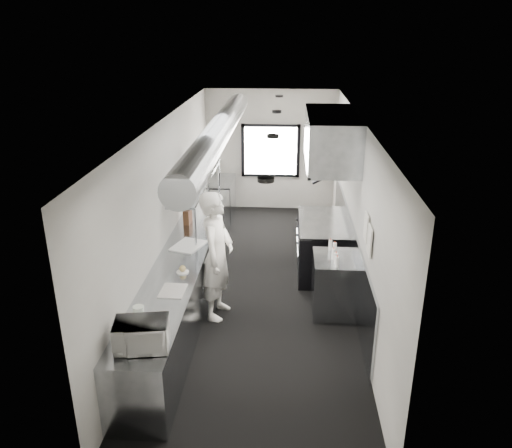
# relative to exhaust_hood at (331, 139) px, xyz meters

# --- Properties ---
(floor) EXTENTS (3.00, 8.00, 0.01)m
(floor) POSITION_rel_exhaust_hood_xyz_m (-1.10, -0.70, -2.39)
(floor) COLOR black
(floor) RESTS_ON ground
(ceiling) EXTENTS (3.00, 8.00, 0.01)m
(ceiling) POSITION_rel_exhaust_hood_xyz_m (-1.10, -0.70, 0.41)
(ceiling) COLOR silver
(ceiling) RESTS_ON wall_back
(wall_back) EXTENTS (3.00, 0.02, 2.80)m
(wall_back) POSITION_rel_exhaust_hood_xyz_m (-1.10, 3.30, -0.99)
(wall_back) COLOR #B3B2AA
(wall_back) RESTS_ON floor
(wall_front) EXTENTS (3.00, 0.02, 2.80)m
(wall_front) POSITION_rel_exhaust_hood_xyz_m (-1.10, -4.70, -0.99)
(wall_front) COLOR #B3B2AA
(wall_front) RESTS_ON floor
(wall_left) EXTENTS (0.02, 8.00, 2.80)m
(wall_left) POSITION_rel_exhaust_hood_xyz_m (-2.60, -0.70, -0.99)
(wall_left) COLOR #B3B2AA
(wall_left) RESTS_ON floor
(wall_right) EXTENTS (0.02, 8.00, 2.80)m
(wall_right) POSITION_rel_exhaust_hood_xyz_m (0.40, -0.70, -0.99)
(wall_right) COLOR #B3B2AA
(wall_right) RESTS_ON floor
(wall_cladding) EXTENTS (0.03, 5.50, 1.10)m
(wall_cladding) POSITION_rel_exhaust_hood_xyz_m (0.38, -0.40, -1.84)
(wall_cladding) COLOR gray
(wall_cladding) RESTS_ON wall_right
(hvac_duct) EXTENTS (0.40, 6.40, 0.40)m
(hvac_duct) POSITION_rel_exhaust_hood_xyz_m (-1.80, -0.30, 0.16)
(hvac_duct) COLOR gray
(hvac_duct) RESTS_ON ceiling
(service_window) EXTENTS (1.36, 0.05, 1.25)m
(service_window) POSITION_rel_exhaust_hood_xyz_m (-1.10, 3.26, -0.99)
(service_window) COLOR white
(service_window) RESTS_ON wall_back
(exhaust_hood) EXTENTS (0.81, 2.20, 0.88)m
(exhaust_hood) POSITION_rel_exhaust_hood_xyz_m (0.00, 0.00, 0.00)
(exhaust_hood) COLOR gray
(exhaust_hood) RESTS_ON ceiling
(prep_counter) EXTENTS (0.70, 6.00, 0.90)m
(prep_counter) POSITION_rel_exhaust_hood_xyz_m (-2.25, -1.20, -1.94)
(prep_counter) COLOR gray
(prep_counter) RESTS_ON floor
(pass_shelf) EXTENTS (0.45, 3.00, 0.68)m
(pass_shelf) POSITION_rel_exhaust_hood_xyz_m (-2.29, 0.30, -0.86)
(pass_shelf) COLOR gray
(pass_shelf) RESTS_ON prep_counter
(range) EXTENTS (0.88, 1.60, 0.94)m
(range) POSITION_rel_exhaust_hood_xyz_m (-0.06, 0.00, -1.92)
(range) COLOR black
(range) RESTS_ON floor
(bottle_station) EXTENTS (0.65, 0.80, 0.90)m
(bottle_station) POSITION_rel_exhaust_hood_xyz_m (0.05, -1.40, -1.94)
(bottle_station) COLOR gray
(bottle_station) RESTS_ON floor
(far_work_table) EXTENTS (0.70, 1.20, 0.90)m
(far_work_table) POSITION_rel_exhaust_hood_xyz_m (-2.25, 2.50, -1.94)
(far_work_table) COLOR gray
(far_work_table) RESTS_ON floor
(notice_sheet_a) EXTENTS (0.02, 0.28, 0.38)m
(notice_sheet_a) POSITION_rel_exhaust_hood_xyz_m (0.37, -1.90, -0.79)
(notice_sheet_a) COLOR silver
(notice_sheet_a) RESTS_ON wall_right
(notice_sheet_b) EXTENTS (0.02, 0.28, 0.38)m
(notice_sheet_b) POSITION_rel_exhaust_hood_xyz_m (0.37, -2.25, -0.84)
(notice_sheet_b) COLOR silver
(notice_sheet_b) RESTS_ON wall_right
(line_cook) EXTENTS (0.58, 0.78, 1.96)m
(line_cook) POSITION_rel_exhaust_hood_xyz_m (-1.70, -1.60, -1.41)
(line_cook) COLOR silver
(line_cook) RESTS_ON floor
(microwave) EXTENTS (0.58, 0.48, 0.32)m
(microwave) POSITION_rel_exhaust_hood_xyz_m (-2.20, -3.79, -1.33)
(microwave) COLOR silver
(microwave) RESTS_ON prep_counter
(deli_tub_a) EXTENTS (0.19, 0.19, 0.11)m
(deli_tub_a) POSITION_rel_exhaust_hood_xyz_m (-2.41, -3.46, -1.44)
(deli_tub_a) COLOR silver
(deli_tub_a) RESTS_ON prep_counter
(deli_tub_b) EXTENTS (0.15, 0.15, 0.10)m
(deli_tub_b) POSITION_rel_exhaust_hood_xyz_m (-2.43, -3.12, -1.44)
(deli_tub_b) COLOR silver
(deli_tub_b) RESTS_ON prep_counter
(newspaper) EXTENTS (0.33, 0.41, 0.01)m
(newspaper) POSITION_rel_exhaust_hood_xyz_m (-2.15, -2.55, -1.49)
(newspaper) COLOR silver
(newspaper) RESTS_ON prep_counter
(small_plate) EXTENTS (0.19, 0.19, 0.01)m
(small_plate) POSITION_rel_exhaust_hood_xyz_m (-2.12, -2.02, -1.48)
(small_plate) COLOR silver
(small_plate) RESTS_ON prep_counter
(pastry) EXTENTS (0.09, 0.09, 0.09)m
(pastry) POSITION_rel_exhaust_hood_xyz_m (-2.12, -2.02, -1.43)
(pastry) COLOR tan
(pastry) RESTS_ON small_plate
(cutting_board) EXTENTS (0.56, 0.64, 0.02)m
(cutting_board) POSITION_rel_exhaust_hood_xyz_m (-2.22, -1.11, -1.48)
(cutting_board) COLOR silver
(cutting_board) RESTS_ON prep_counter
(knife_block) EXTENTS (0.12, 0.23, 0.25)m
(knife_block) POSITION_rel_exhaust_hood_xyz_m (-2.41, -0.14, -1.37)
(knife_block) COLOR #59301F
(knife_block) RESTS_ON prep_counter
(plate_stack_a) EXTENTS (0.26, 0.26, 0.27)m
(plate_stack_a) POSITION_rel_exhaust_hood_xyz_m (-2.30, -0.54, -0.69)
(plate_stack_a) COLOR silver
(plate_stack_a) RESTS_ON pass_shelf
(plate_stack_b) EXTENTS (0.25, 0.25, 0.30)m
(plate_stack_b) POSITION_rel_exhaust_hood_xyz_m (-2.31, -0.01, -0.67)
(plate_stack_b) COLOR silver
(plate_stack_b) RESTS_ON pass_shelf
(plate_stack_c) EXTENTS (0.26, 0.26, 0.35)m
(plate_stack_c) POSITION_rel_exhaust_hood_xyz_m (-2.32, 0.65, -0.64)
(plate_stack_c) COLOR silver
(plate_stack_c) RESTS_ON pass_shelf
(plate_stack_d) EXTENTS (0.27, 0.27, 0.38)m
(plate_stack_d) POSITION_rel_exhaust_hood_xyz_m (-2.33, 0.87, -0.63)
(plate_stack_d) COLOR silver
(plate_stack_d) RESTS_ON pass_shelf
(squeeze_bottle_a) EXTENTS (0.06, 0.06, 0.16)m
(squeeze_bottle_a) POSITION_rel_exhaust_hood_xyz_m (0.04, -1.70, -1.41)
(squeeze_bottle_a) COLOR silver
(squeeze_bottle_a) RESTS_ON bottle_station
(squeeze_bottle_b) EXTENTS (0.06, 0.06, 0.17)m
(squeeze_bottle_b) POSITION_rel_exhaust_hood_xyz_m (0.03, -1.60, -1.41)
(squeeze_bottle_b) COLOR silver
(squeeze_bottle_b) RESTS_ON bottle_station
(squeeze_bottle_c) EXTENTS (0.07, 0.07, 0.17)m
(squeeze_bottle_c) POSITION_rel_exhaust_hood_xyz_m (0.01, -1.44, -1.41)
(squeeze_bottle_c) COLOR silver
(squeeze_bottle_c) RESTS_ON bottle_station
(squeeze_bottle_d) EXTENTS (0.06, 0.06, 0.18)m
(squeeze_bottle_d) POSITION_rel_exhaust_hood_xyz_m (0.04, -1.27, -1.40)
(squeeze_bottle_d) COLOR silver
(squeeze_bottle_d) RESTS_ON bottle_station
(squeeze_bottle_e) EXTENTS (0.06, 0.06, 0.16)m
(squeeze_bottle_e) POSITION_rel_exhaust_hood_xyz_m (-0.01, -1.11, -1.41)
(squeeze_bottle_e) COLOR silver
(squeeze_bottle_e) RESTS_ON bottle_station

